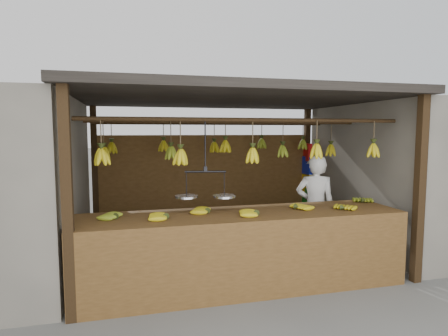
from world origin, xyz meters
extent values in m
plane|color=#5B5B57|center=(0.00, 0.00, 0.00)|extent=(80.00, 80.00, 0.00)
cube|color=black|center=(-2.00, -1.50, 1.15)|extent=(0.10, 0.10, 2.30)
cube|color=black|center=(2.00, -1.50, 1.15)|extent=(0.10, 0.10, 2.30)
cube|color=black|center=(-2.00, 1.50, 1.15)|extent=(0.10, 0.10, 2.30)
cube|color=black|center=(2.00, 1.50, 1.15)|extent=(0.10, 0.10, 2.30)
cube|color=black|center=(0.00, 0.00, 2.35)|extent=(4.30, 3.30, 0.10)
cylinder|color=black|center=(0.00, -1.00, 2.00)|extent=(4.00, 0.05, 0.05)
cylinder|color=black|center=(0.00, 0.00, 2.00)|extent=(4.00, 0.05, 0.05)
cylinder|color=black|center=(0.00, 1.00, 2.00)|extent=(4.00, 0.05, 0.05)
cube|color=brown|center=(0.00, 1.50, 0.90)|extent=(4.00, 0.06, 1.80)
cube|color=slate|center=(3.60, 0.00, 1.15)|extent=(3.00, 3.00, 2.30)
cube|color=brown|center=(-0.12, -1.10, 0.86)|extent=(3.86, 0.86, 0.08)
cube|color=brown|center=(-0.12, -1.53, 0.45)|extent=(3.86, 0.04, 0.90)
cube|color=black|center=(-1.95, -1.48, 0.41)|extent=(0.07, 0.07, 0.82)
cube|color=black|center=(1.71, -1.48, 0.41)|extent=(0.07, 0.07, 0.82)
cube|color=black|center=(-1.95, -0.72, 0.41)|extent=(0.07, 0.07, 0.82)
cube|color=black|center=(1.71, -0.72, 0.41)|extent=(0.07, 0.07, 0.82)
ellipsoid|color=#92A523|center=(-1.56, -1.07, 0.93)|extent=(0.30, 0.27, 0.06)
ellipsoid|color=gold|center=(-1.04, -1.20, 0.93)|extent=(0.26, 0.21, 0.06)
ellipsoid|color=gold|center=(-0.53, -1.03, 0.93)|extent=(0.29, 0.26, 0.06)
ellipsoid|color=gold|center=(-0.02, -1.28, 0.93)|extent=(0.28, 0.23, 0.06)
ellipsoid|color=gold|center=(0.57, -1.11, 0.93)|extent=(0.29, 0.26, 0.06)
ellipsoid|color=gold|center=(1.09, -1.29, 0.93)|extent=(0.30, 0.30, 0.06)
ellipsoid|color=#92A523|center=(1.63, -0.92, 0.93)|extent=(0.27, 0.29, 0.06)
ellipsoid|color=gold|center=(-1.71, -1.01, 1.59)|extent=(0.16, 0.16, 0.28)
ellipsoid|color=gold|center=(-0.84, -0.99, 1.57)|extent=(0.16, 0.16, 0.28)
ellipsoid|color=gold|center=(0.03, -1.00, 1.57)|extent=(0.16, 0.16, 0.28)
ellipsoid|color=gold|center=(0.86, -1.03, 1.61)|extent=(0.16, 0.16, 0.28)
ellipsoid|color=gold|center=(1.68, -1.03, 1.62)|extent=(0.16, 0.16, 0.28)
ellipsoid|color=gold|center=(-1.75, -0.03, 1.56)|extent=(0.16, 0.16, 0.28)
ellipsoid|color=#92A523|center=(-0.85, -0.04, 1.56)|extent=(0.16, 0.16, 0.28)
ellipsoid|color=gold|center=(-0.05, 0.04, 1.65)|extent=(0.16, 0.16, 0.28)
ellipsoid|color=#92A523|center=(0.85, 0.02, 1.56)|extent=(0.16, 0.16, 0.28)
ellipsoid|color=gold|center=(1.67, 0.02, 1.57)|extent=(0.16, 0.16, 0.28)
ellipsoid|color=gold|center=(-1.69, 1.00, 1.60)|extent=(0.16, 0.16, 0.28)
ellipsoid|color=gold|center=(-0.86, 1.00, 1.62)|extent=(0.16, 0.16, 0.28)
ellipsoid|color=gold|center=(0.01, 1.01, 1.59)|extent=(0.16, 0.16, 0.28)
ellipsoid|color=#92A523|center=(0.88, 1.02, 1.65)|extent=(0.16, 0.16, 0.28)
ellipsoid|color=#92A523|center=(1.66, 1.00, 1.63)|extent=(0.16, 0.16, 0.28)
cylinder|color=black|center=(-0.56, -1.00, 1.70)|extent=(0.02, 0.02, 0.61)
cylinder|color=black|center=(-0.56, -1.00, 1.39)|extent=(0.48, 0.11, 0.02)
cylinder|color=silver|center=(-0.77, -0.96, 1.09)|extent=(0.26, 0.26, 0.02)
cylinder|color=silver|center=(-0.34, -1.04, 1.09)|extent=(0.26, 0.26, 0.02)
imported|color=white|center=(1.20, -0.38, 0.76)|extent=(0.66, 0.56, 1.52)
cube|color=red|center=(1.94, 1.35, 1.46)|extent=(0.08, 0.26, 0.34)
cube|color=#1426BF|center=(1.94, 1.35, 1.21)|extent=(0.08, 0.26, 0.34)
cube|color=yellow|center=(1.94, 1.35, 0.85)|extent=(0.08, 0.26, 0.34)
cube|color=#199926|center=(1.94, 1.35, 0.59)|extent=(0.08, 0.26, 0.34)
camera|label=1|loc=(-1.41, -5.28, 1.86)|focal=30.00mm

